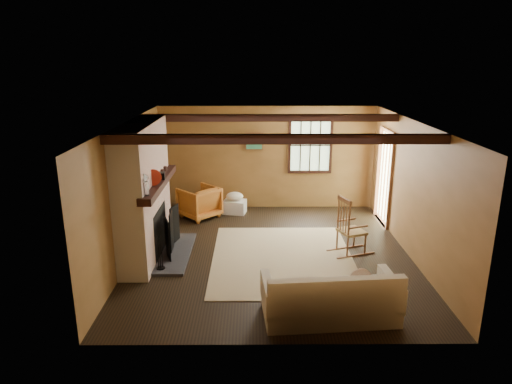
{
  "coord_description": "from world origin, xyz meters",
  "views": [
    {
      "loc": [
        -0.32,
        -7.68,
        3.45
      ],
      "look_at": [
        -0.27,
        0.4,
        1.06
      ],
      "focal_mm": 32.0,
      "sensor_mm": 36.0,
      "label": 1
    }
  ],
  "objects_px": {
    "laundry_basket": "(235,207)",
    "armchair": "(199,202)",
    "rocking_chair": "(350,229)",
    "sofa": "(331,300)",
    "fireplace": "(145,197)"
  },
  "relations": [
    {
      "from": "sofa",
      "to": "armchair",
      "type": "height_order",
      "value": "sofa"
    },
    {
      "from": "fireplace",
      "to": "rocking_chair",
      "type": "bearing_deg",
      "value": 0.76
    },
    {
      "from": "laundry_basket",
      "to": "armchair",
      "type": "distance_m",
      "value": 0.85
    },
    {
      "from": "sofa",
      "to": "fireplace",
      "type": "bearing_deg",
      "value": 139.62
    },
    {
      "from": "armchair",
      "to": "fireplace",
      "type": "bearing_deg",
      "value": 26.64
    },
    {
      "from": "fireplace",
      "to": "sofa",
      "type": "height_order",
      "value": "fireplace"
    },
    {
      "from": "sofa",
      "to": "laundry_basket",
      "type": "relative_size",
      "value": 3.8
    },
    {
      "from": "fireplace",
      "to": "rocking_chair",
      "type": "relative_size",
      "value": 2.22
    },
    {
      "from": "rocking_chair",
      "to": "laundry_basket",
      "type": "relative_size",
      "value": 2.16
    },
    {
      "from": "rocking_chair",
      "to": "laundry_basket",
      "type": "xyz_separation_m",
      "value": [
        -2.18,
        2.25,
        -0.3
      ]
    },
    {
      "from": "laundry_basket",
      "to": "armchair",
      "type": "bearing_deg",
      "value": -160.05
    },
    {
      "from": "rocking_chair",
      "to": "sofa",
      "type": "distance_m",
      "value": 2.3
    },
    {
      "from": "sofa",
      "to": "rocking_chair",
      "type": "bearing_deg",
      "value": 67.84
    },
    {
      "from": "sofa",
      "to": "laundry_basket",
      "type": "distance_m",
      "value": 4.68
    },
    {
      "from": "fireplace",
      "to": "laundry_basket",
      "type": "distance_m",
      "value": 2.89
    }
  ]
}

